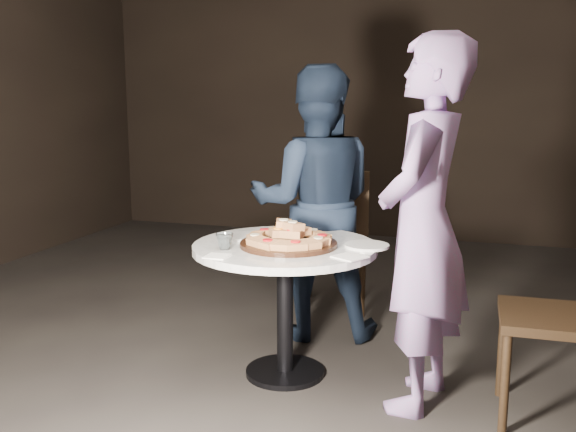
{
  "coord_description": "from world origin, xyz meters",
  "views": [
    {
      "loc": [
        0.87,
        -2.84,
        1.38
      ],
      "look_at": [
        -0.06,
        0.11,
        0.81
      ],
      "focal_mm": 40.0,
      "sensor_mm": 36.0,
      "label": 1
    }
  ],
  "objects_px": {
    "table": "(285,269)",
    "water_glass": "(225,241)",
    "serving_board": "(289,244)",
    "focaccia_pile": "(289,236)",
    "diner_navy": "(315,203)",
    "chair_far": "(334,230)",
    "diner_teal": "(423,226)"
  },
  "relations": [
    {
      "from": "diner_navy",
      "to": "diner_teal",
      "type": "height_order",
      "value": "diner_teal"
    },
    {
      "from": "focaccia_pile",
      "to": "chair_far",
      "type": "height_order",
      "value": "chair_far"
    },
    {
      "from": "serving_board",
      "to": "diner_navy",
      "type": "relative_size",
      "value": 0.3
    },
    {
      "from": "chair_far",
      "to": "diner_teal",
      "type": "distance_m",
      "value": 1.35
    },
    {
      "from": "table",
      "to": "serving_board",
      "type": "relative_size",
      "value": 2.48
    },
    {
      "from": "chair_far",
      "to": "water_glass",
      "type": "bearing_deg",
      "value": 69.07
    },
    {
      "from": "serving_board",
      "to": "chair_far",
      "type": "relative_size",
      "value": 0.5
    },
    {
      "from": "table",
      "to": "serving_board",
      "type": "xyz_separation_m",
      "value": [
        0.03,
        -0.04,
        0.14
      ]
    },
    {
      "from": "table",
      "to": "diner_navy",
      "type": "xyz_separation_m",
      "value": [
        -0.02,
        0.61,
        0.23
      ]
    },
    {
      "from": "focaccia_pile",
      "to": "water_glass",
      "type": "xyz_separation_m",
      "value": [
        -0.27,
        -0.15,
        -0.01
      ]
    },
    {
      "from": "diner_navy",
      "to": "diner_teal",
      "type": "distance_m",
      "value": 0.99
    },
    {
      "from": "chair_far",
      "to": "diner_navy",
      "type": "bearing_deg",
      "value": 77.8
    },
    {
      "from": "table",
      "to": "diner_teal",
      "type": "distance_m",
      "value": 0.73
    },
    {
      "from": "water_glass",
      "to": "diner_navy",
      "type": "height_order",
      "value": "diner_navy"
    },
    {
      "from": "diner_teal",
      "to": "diner_navy",
      "type": "bearing_deg",
      "value": -127.53
    },
    {
      "from": "serving_board",
      "to": "chair_far",
      "type": "height_order",
      "value": "chair_far"
    },
    {
      "from": "serving_board",
      "to": "diner_teal",
      "type": "relative_size",
      "value": 0.28
    },
    {
      "from": "table",
      "to": "diner_navy",
      "type": "height_order",
      "value": "diner_navy"
    },
    {
      "from": "focaccia_pile",
      "to": "water_glass",
      "type": "bearing_deg",
      "value": -150.58
    },
    {
      "from": "table",
      "to": "chair_far",
      "type": "relative_size",
      "value": 1.24
    },
    {
      "from": "table",
      "to": "water_glass",
      "type": "distance_m",
      "value": 0.35
    },
    {
      "from": "focaccia_pile",
      "to": "water_glass",
      "type": "distance_m",
      "value": 0.31
    },
    {
      "from": "diner_navy",
      "to": "water_glass",
      "type": "bearing_deg",
      "value": 59.67
    },
    {
      "from": "diner_navy",
      "to": "diner_teal",
      "type": "bearing_deg",
      "value": 119.13
    },
    {
      "from": "table",
      "to": "water_glass",
      "type": "height_order",
      "value": "water_glass"
    },
    {
      "from": "table",
      "to": "focaccia_pile",
      "type": "distance_m",
      "value": 0.18
    },
    {
      "from": "focaccia_pile",
      "to": "chair_far",
      "type": "bearing_deg",
      "value": 91.57
    },
    {
      "from": "focaccia_pile",
      "to": "diner_navy",
      "type": "height_order",
      "value": "diner_navy"
    },
    {
      "from": "water_glass",
      "to": "diner_navy",
      "type": "distance_m",
      "value": 0.83
    },
    {
      "from": "table",
      "to": "focaccia_pile",
      "type": "bearing_deg",
      "value": -52.06
    },
    {
      "from": "serving_board",
      "to": "table",
      "type": "bearing_deg",
      "value": 127.87
    },
    {
      "from": "diner_navy",
      "to": "serving_board",
      "type": "bearing_deg",
      "value": 79.19
    }
  ]
}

